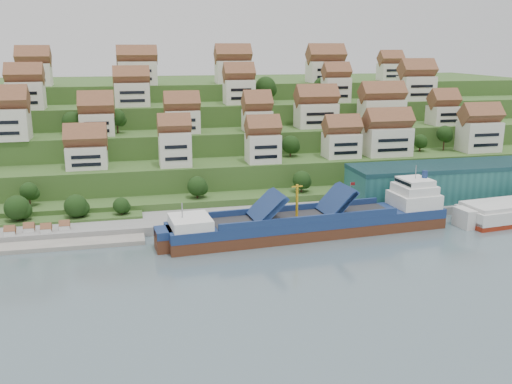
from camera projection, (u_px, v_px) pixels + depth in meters
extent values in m
plane|color=slate|center=(295.00, 237.00, 137.75)|extent=(300.00, 300.00, 0.00)
cube|color=gray|center=(349.00, 210.00, 155.93)|extent=(180.00, 14.00, 2.20)
cube|color=gray|center=(48.00, 236.00, 136.52)|extent=(45.00, 20.00, 1.00)
cube|color=#2D4C1E|center=(231.00, 161.00, 218.46)|extent=(260.00, 128.00, 4.00)
cube|color=#2D4C1E|center=(228.00, 149.00, 222.30)|extent=(260.00, 118.00, 11.00)
cube|color=#2D4C1E|center=(225.00, 137.00, 228.98)|extent=(260.00, 102.00, 18.00)
cube|color=#2D4C1E|center=(221.00, 126.00, 235.66)|extent=(260.00, 86.00, 25.00)
cube|color=#2D4C1E|center=(218.00, 116.00, 243.41)|extent=(260.00, 68.00, 31.00)
cube|color=silver|center=(87.00, 157.00, 161.68)|extent=(11.24, 8.57, 6.30)
cube|color=silver|center=(175.00, 149.00, 163.65)|extent=(8.98, 7.03, 9.94)
cube|color=silver|center=(263.00, 148.00, 169.11)|extent=(9.60, 7.62, 8.40)
cube|color=silver|center=(341.00, 145.00, 176.87)|extent=(10.68, 7.73, 7.52)
cube|color=silver|center=(387.00, 141.00, 179.82)|extent=(14.23, 8.26, 8.82)
cube|color=silver|center=(479.00, 137.00, 186.87)|extent=(12.53, 8.31, 9.67)
cube|color=silver|center=(2.00, 124.00, 165.37)|extent=(15.04, 8.90, 9.14)
cube|color=silver|center=(97.00, 124.00, 174.99)|extent=(10.25, 8.98, 6.74)
cube|color=silver|center=(182.00, 121.00, 179.75)|extent=(10.66, 7.90, 7.10)
cube|color=silver|center=(257.00, 121.00, 182.70)|extent=(8.60, 8.56, 6.64)
cube|color=silver|center=(316.00, 115.00, 191.22)|extent=(13.39, 8.36, 8.05)
cube|color=silver|center=(381.00, 113.00, 195.56)|extent=(14.71, 8.18, 8.87)
cube|color=silver|center=(443.00, 115.00, 198.21)|extent=(9.22, 8.04, 6.42)
cube|color=silver|center=(26.00, 96.00, 181.11)|extent=(11.04, 7.86, 8.71)
cube|color=silver|center=(132.00, 95.00, 190.30)|extent=(11.43, 7.30, 7.82)
cube|color=silver|center=(239.00, 92.00, 197.59)|extent=(10.15, 7.79, 8.34)
cube|color=silver|center=(336.00, 90.00, 204.18)|extent=(9.18, 7.14, 8.72)
cube|color=silver|center=(416.00, 88.00, 211.33)|extent=(12.44, 8.47, 8.76)
cube|color=silver|center=(35.00, 75.00, 199.23)|extent=(11.11, 8.03, 7.75)
cube|color=silver|center=(138.00, 73.00, 203.94)|extent=(13.59, 7.51, 8.28)
cube|color=silver|center=(233.00, 72.00, 213.88)|extent=(12.88, 8.15, 8.27)
cube|color=silver|center=(326.00, 72.00, 220.17)|extent=(13.75, 8.73, 7.87)
cube|color=silver|center=(390.00, 72.00, 231.61)|extent=(9.24, 7.05, 6.65)
ellipsoid|color=#1B3A13|center=(29.00, 191.00, 148.38)|extent=(4.62, 4.62, 4.62)
ellipsoid|color=#1B3A13|center=(302.00, 180.00, 162.60)|extent=(5.24, 5.24, 5.24)
ellipsoid|color=#1B3A13|center=(197.00, 186.00, 156.39)|extent=(5.45, 5.45, 5.45)
ellipsoid|color=#1B3A13|center=(420.00, 141.00, 186.78)|extent=(4.52, 4.52, 4.52)
ellipsoid|color=#1B3A13|center=(445.00, 134.00, 188.07)|extent=(5.35, 5.35, 5.35)
ellipsoid|color=#1B3A13|center=(291.00, 144.00, 177.71)|extent=(5.60, 5.60, 5.60)
ellipsoid|color=#1B3A13|center=(364.00, 110.00, 197.63)|extent=(4.46, 4.46, 4.46)
ellipsoid|color=#1B3A13|center=(72.00, 122.00, 176.64)|extent=(6.36, 6.36, 6.36)
ellipsoid|color=#1B3A13|center=(117.00, 117.00, 177.94)|extent=(5.09, 5.09, 5.09)
ellipsoid|color=#1B3A13|center=(266.00, 87.00, 201.49)|extent=(7.20, 7.20, 7.20)
ellipsoid|color=#1B3A13|center=(321.00, 85.00, 208.73)|extent=(5.70, 5.70, 5.70)
ellipsoid|color=#1B3A13|center=(339.00, 92.00, 208.74)|extent=(4.21, 4.21, 4.21)
ellipsoid|color=#1B3A13|center=(17.00, 208.00, 140.08)|extent=(6.14, 6.14, 6.14)
ellipsoid|color=#1B3A13|center=(76.00, 206.00, 143.16)|extent=(5.84, 5.84, 5.84)
ellipsoid|color=#1B3A13|center=(121.00, 205.00, 145.68)|extent=(4.17, 4.17, 4.17)
cube|color=#23605D|center=(452.00, 181.00, 163.16)|extent=(60.00, 15.00, 10.00)
cylinder|color=gray|center=(350.00, 197.00, 149.51)|extent=(0.16, 0.16, 8.00)
cube|color=maroon|center=(353.00, 184.00, 148.74)|extent=(1.20, 0.05, 0.80)
cube|color=white|center=(10.00, 235.00, 132.51)|extent=(2.40, 2.20, 2.20)
cube|color=white|center=(30.00, 232.00, 134.79)|extent=(2.40, 2.20, 2.20)
cube|color=white|center=(47.00, 232.00, 134.23)|extent=(2.40, 2.20, 2.20)
cube|color=white|center=(65.00, 229.00, 136.50)|extent=(2.40, 2.20, 2.20)
cube|color=#502A18|center=(310.00, 231.00, 138.71)|extent=(70.06, 16.08, 4.45)
cube|color=navy|center=(310.00, 220.00, 138.00)|extent=(70.07, 16.19, 2.31)
cube|color=white|center=(190.00, 222.00, 129.00)|extent=(9.67, 10.81, 2.31)
cube|color=#262628|center=(304.00, 216.00, 137.20)|extent=(45.09, 12.53, 0.27)
cube|color=navy|center=(265.00, 207.00, 133.63)|extent=(7.42, 10.32, 6.16)
cube|color=navy|center=(334.00, 201.00, 138.75)|extent=(7.08, 10.29, 6.51)
cylinder|color=gold|center=(297.00, 201.00, 135.71)|extent=(0.67, 0.67, 8.01)
cube|color=white|center=(414.00, 199.00, 145.49)|extent=(11.44, 10.95, 3.56)
cube|color=white|center=(415.00, 189.00, 144.78)|extent=(9.58, 9.75, 2.23)
cube|color=white|center=(415.00, 182.00, 144.31)|extent=(7.73, 8.54, 1.60)
cylinder|color=navy|center=(425.00, 174.00, 144.66)|extent=(1.53, 1.53, 1.96)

